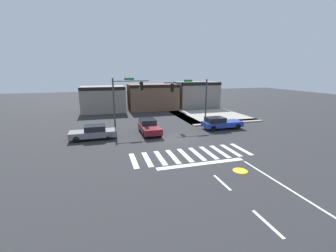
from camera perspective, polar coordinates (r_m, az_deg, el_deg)
The scene contains 11 objects.
ground_plane at distance 22.73m, azimuth 1.57°, elevation -3.31°, with size 120.00×120.00×0.00m, color #2B2B2D.
crosswalk_near at distance 18.72m, azimuth 5.84°, elevation -7.12°, with size 9.77×3.11×0.01m.
lane_markings at distance 12.93m, azimuth 25.26°, elevation -18.50°, with size 6.80×24.25×0.01m.
bike_detector_marking at distance 16.52m, azimuth 17.70°, elevation -10.64°, with size 1.01×1.01×0.01m.
curb_corner_northeast at distance 34.35m, azimuth 10.26°, elevation 2.40°, with size 10.00×10.60×0.15m.
storefront_row at distance 40.52m, azimuth -3.25°, elevation 7.40°, with size 23.99×5.29×4.72m.
traffic_signal_northwest at distance 26.27m, azimuth -10.51°, elevation 7.84°, with size 4.11×0.32×5.91m.
traffic_signal_northeast at distance 28.29m, azimuth 5.87°, elevation 8.18°, with size 5.57×0.32×5.67m.
car_gray at distance 23.73m, azimuth -18.19°, elevation -1.53°, with size 4.53×1.72×1.40m.
car_maroon at distance 24.70m, azimuth -4.78°, elevation -0.16°, with size 1.85×4.29×1.45m.
car_blue at distance 27.25m, azimuth 13.05°, elevation 0.77°, with size 4.65×1.85×1.43m.
Camera 1 is at (-6.73, -20.68, 6.59)m, focal length 24.22 mm.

